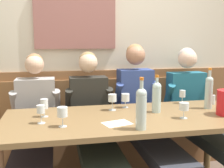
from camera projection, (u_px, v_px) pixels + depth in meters
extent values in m
cube|color=beige|center=(107.00, 39.00, 3.19)|extent=(6.80, 0.08, 2.80)
cube|color=#985F59|center=(75.00, 20.00, 3.03)|extent=(0.90, 0.04, 0.63)
cube|color=brown|center=(108.00, 113.00, 3.28)|extent=(6.80, 0.03, 1.04)
cube|color=brown|center=(112.00, 144.00, 3.11)|extent=(2.41, 0.42, 0.44)
cube|color=maroon|center=(112.00, 123.00, 3.07)|extent=(2.36, 0.39, 0.05)
cube|color=brown|center=(109.00, 98.00, 3.21)|extent=(2.41, 0.04, 0.45)
cube|color=brown|center=(130.00, 118.00, 2.32)|extent=(2.11, 0.90, 0.04)
cylinder|color=brown|center=(16.00, 152.00, 2.55)|extent=(0.07, 0.07, 0.71)
cylinder|color=brown|center=(208.00, 137.00, 2.94)|extent=(0.07, 0.07, 0.71)
cube|color=#312A35|center=(33.00, 155.00, 2.29)|extent=(0.33, 1.19, 0.11)
cube|color=#9A9695|center=(36.00, 102.00, 2.86)|extent=(0.39, 0.23, 0.50)
sphere|color=#DAAC8D|center=(34.00, 65.00, 2.79)|extent=(0.19, 0.19, 0.19)
sphere|color=#9D7049|center=(34.00, 62.00, 2.81)|extent=(0.18, 0.18, 0.18)
cylinder|color=#9A9695|center=(14.00, 102.00, 2.77)|extent=(0.08, 0.20, 0.27)
cylinder|color=#9A9695|center=(56.00, 101.00, 2.86)|extent=(0.08, 0.20, 0.27)
cube|color=#2D372E|center=(98.00, 149.00, 2.40)|extent=(0.33, 1.19, 0.11)
cube|color=#282721|center=(89.00, 100.00, 2.97)|extent=(0.40, 0.22, 0.50)
sphere|color=beige|center=(88.00, 63.00, 2.90)|extent=(0.20, 0.20, 0.20)
sphere|color=#96784C|center=(88.00, 60.00, 2.92)|extent=(0.19, 0.19, 0.19)
cylinder|color=#282721|center=(69.00, 100.00, 2.88)|extent=(0.08, 0.20, 0.27)
cylinder|color=#282721|center=(108.00, 98.00, 2.97)|extent=(0.08, 0.20, 0.27)
cube|color=#33353F|center=(154.00, 145.00, 2.51)|extent=(0.31, 1.19, 0.11)
cube|color=#2F4384|center=(135.00, 95.00, 3.07)|extent=(0.37, 0.23, 0.57)
sphere|color=#AD775A|center=(136.00, 55.00, 2.99)|extent=(0.21, 0.21, 0.21)
sphere|color=#A2764C|center=(135.00, 53.00, 3.01)|extent=(0.20, 0.20, 0.20)
cylinder|color=#2F4384|center=(119.00, 93.00, 2.98)|extent=(0.08, 0.20, 0.27)
cylinder|color=#2F4384|center=(153.00, 92.00, 3.06)|extent=(0.08, 0.20, 0.27)
cube|color=#2A3331|center=(215.00, 140.00, 2.63)|extent=(0.35, 1.19, 0.11)
cube|color=#1E6079|center=(186.00, 95.00, 3.20)|extent=(0.42, 0.19, 0.53)
sphere|color=beige|center=(188.00, 59.00, 3.12)|extent=(0.21, 0.21, 0.21)
sphere|color=beige|center=(187.00, 56.00, 3.14)|extent=(0.20, 0.20, 0.20)
cylinder|color=#1E6079|center=(169.00, 94.00, 3.11)|extent=(0.08, 0.20, 0.27)
cylinder|color=#1E6079|center=(205.00, 93.00, 3.20)|extent=(0.08, 0.20, 0.27)
cylinder|color=#B2CBC4|center=(209.00, 95.00, 2.56)|extent=(0.07, 0.07, 0.26)
sphere|color=#B2CBC4|center=(209.00, 80.00, 2.54)|extent=(0.07, 0.07, 0.07)
cylinder|color=#B2CBC4|center=(210.00, 75.00, 2.53)|extent=(0.03, 0.03, 0.08)
cylinder|color=orange|center=(210.00, 69.00, 2.52)|extent=(0.03, 0.03, 0.02)
cylinder|color=silver|center=(156.00, 100.00, 2.43)|extent=(0.08, 0.08, 0.22)
sphere|color=silver|center=(157.00, 87.00, 2.41)|extent=(0.08, 0.08, 0.08)
cylinder|color=silver|center=(157.00, 81.00, 2.40)|extent=(0.03, 0.03, 0.07)
cylinder|color=orange|center=(157.00, 76.00, 2.40)|extent=(0.03, 0.03, 0.02)
cylinder|color=silver|center=(141.00, 113.00, 1.96)|extent=(0.08, 0.08, 0.25)
sphere|color=silver|center=(141.00, 94.00, 1.94)|extent=(0.08, 0.08, 0.08)
cylinder|color=silver|center=(142.00, 86.00, 1.93)|extent=(0.03, 0.03, 0.09)
cylinder|color=orange|center=(142.00, 79.00, 1.92)|extent=(0.03, 0.03, 0.02)
cylinder|color=silver|center=(182.00, 103.00, 2.79)|extent=(0.07, 0.07, 0.00)
cylinder|color=silver|center=(182.00, 100.00, 2.79)|extent=(0.01, 0.01, 0.06)
cylinder|color=silver|center=(182.00, 94.00, 2.78)|extent=(0.06, 0.06, 0.07)
cylinder|color=silver|center=(125.00, 107.00, 2.62)|extent=(0.06, 0.06, 0.00)
cylinder|color=silver|center=(125.00, 104.00, 2.61)|extent=(0.01, 0.01, 0.06)
cylinder|color=silver|center=(125.00, 97.00, 2.60)|extent=(0.08, 0.08, 0.07)
cylinder|color=#EEE18B|center=(125.00, 100.00, 2.60)|extent=(0.07, 0.07, 0.03)
cylinder|color=silver|center=(112.00, 110.00, 2.52)|extent=(0.07, 0.07, 0.00)
cylinder|color=silver|center=(112.00, 106.00, 2.51)|extent=(0.01, 0.01, 0.08)
cylinder|color=silver|center=(112.00, 98.00, 2.50)|extent=(0.08, 0.08, 0.07)
cylinder|color=#EDD184|center=(112.00, 100.00, 2.50)|extent=(0.07, 0.07, 0.03)
cylinder|color=silver|center=(184.00, 118.00, 2.26)|extent=(0.06, 0.06, 0.00)
cylinder|color=silver|center=(184.00, 114.00, 2.25)|extent=(0.01, 0.01, 0.07)
cylinder|color=silver|center=(184.00, 106.00, 2.24)|extent=(0.08, 0.08, 0.06)
cylinder|color=#EFCF84|center=(184.00, 109.00, 2.24)|extent=(0.07, 0.07, 0.02)
cylinder|color=silver|center=(63.00, 126.00, 2.03)|extent=(0.06, 0.06, 0.00)
cylinder|color=silver|center=(63.00, 121.00, 2.03)|extent=(0.01, 0.01, 0.07)
cylinder|color=silver|center=(62.00, 112.00, 2.02)|extent=(0.08, 0.08, 0.07)
cylinder|color=#F1E37A|center=(62.00, 115.00, 2.02)|extent=(0.07, 0.07, 0.03)
cylinder|color=silver|center=(45.00, 117.00, 2.30)|extent=(0.06, 0.06, 0.00)
cylinder|color=silver|center=(45.00, 112.00, 2.29)|extent=(0.01, 0.01, 0.07)
cylinder|color=silver|center=(44.00, 104.00, 2.28)|extent=(0.06, 0.06, 0.08)
cylinder|color=#F7D37E|center=(44.00, 106.00, 2.28)|extent=(0.06, 0.06, 0.03)
cylinder|color=silver|center=(41.00, 123.00, 2.12)|extent=(0.06, 0.06, 0.00)
cylinder|color=silver|center=(41.00, 118.00, 2.11)|extent=(0.01, 0.01, 0.08)
cylinder|color=silver|center=(41.00, 109.00, 2.10)|extent=(0.06, 0.06, 0.06)
cylinder|color=#F5D47B|center=(41.00, 112.00, 2.10)|extent=(0.05, 0.05, 0.02)
cylinder|color=silver|center=(212.00, 100.00, 2.75)|extent=(0.06, 0.06, 0.09)
cube|color=white|center=(117.00, 123.00, 2.11)|extent=(0.24, 0.20, 0.00)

